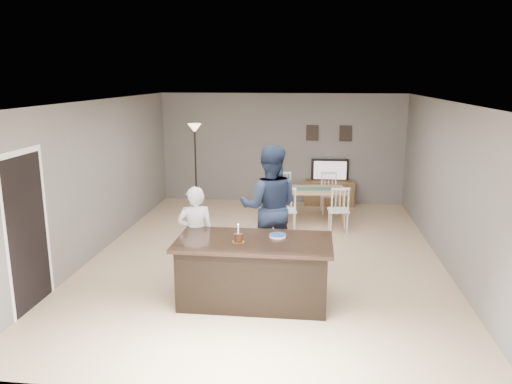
# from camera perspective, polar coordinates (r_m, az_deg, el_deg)

# --- Properties ---
(floor) EXTENTS (8.00, 8.00, 0.00)m
(floor) POSITION_cam_1_polar(r_m,az_deg,el_deg) (8.87, 1.15, -7.35)
(floor) COLOR tan
(floor) RESTS_ON ground
(room_shell) EXTENTS (8.00, 8.00, 8.00)m
(room_shell) POSITION_cam_1_polar(r_m,az_deg,el_deg) (8.43, 1.20, 3.39)
(room_shell) COLOR slate
(room_shell) RESTS_ON floor
(kitchen_island) EXTENTS (2.15, 1.10, 0.90)m
(kitchen_island) POSITION_cam_1_polar(r_m,az_deg,el_deg) (7.04, -0.24, -8.97)
(kitchen_island) COLOR black
(kitchen_island) RESTS_ON floor
(tv_console) EXTENTS (1.20, 0.40, 0.60)m
(tv_console) POSITION_cam_1_polar(r_m,az_deg,el_deg) (12.37, 8.37, -0.12)
(tv_console) COLOR brown
(tv_console) RESTS_ON floor
(television) EXTENTS (0.91, 0.12, 0.53)m
(television) POSITION_cam_1_polar(r_m,az_deg,el_deg) (12.33, 8.45, 2.50)
(television) COLOR black
(television) RESTS_ON tv_console
(tv_screen_glow) EXTENTS (0.78, 0.00, 0.78)m
(tv_screen_glow) POSITION_cam_1_polar(r_m,az_deg,el_deg) (12.25, 8.46, 2.47)
(tv_screen_glow) COLOR orange
(tv_screen_glow) RESTS_ON tv_console
(picture_frames) EXTENTS (1.10, 0.02, 0.38)m
(picture_frames) POSITION_cam_1_polar(r_m,az_deg,el_deg) (12.33, 8.33, 6.68)
(picture_frames) COLOR black
(picture_frames) RESTS_ON room_shell
(doorway) EXTENTS (0.00, 2.10, 2.65)m
(doorway) POSITION_cam_1_polar(r_m,az_deg,el_deg) (7.30, -24.78, -2.74)
(doorway) COLOR black
(doorway) RESTS_ON floor
(woman) EXTENTS (0.62, 0.47, 1.51)m
(woman) POSITION_cam_1_polar(r_m,az_deg,el_deg) (7.60, -6.90, -4.94)
(woman) COLOR silver
(woman) RESTS_ON floor
(man) EXTENTS (1.03, 0.83, 2.04)m
(man) POSITION_cam_1_polar(r_m,az_deg,el_deg) (8.13, 1.56, -1.74)
(man) COLOR #1B253C
(man) RESTS_ON floor
(birthday_cake) EXTENTS (0.17, 0.17, 0.26)m
(birthday_cake) POSITION_cam_1_polar(r_m,az_deg,el_deg) (6.80, -2.03, -5.23)
(birthday_cake) COLOR gold
(birthday_cake) RESTS_ON kitchen_island
(plate_stack) EXTENTS (0.24, 0.24, 0.04)m
(plate_stack) POSITION_cam_1_polar(r_m,az_deg,el_deg) (7.02, 2.50, -5.01)
(plate_stack) COLOR white
(plate_stack) RESTS_ON kitchen_island
(dining_table) EXTENTS (1.64, 1.88, 0.94)m
(dining_table) POSITION_cam_1_polar(r_m,az_deg,el_deg) (10.85, 6.12, -0.30)
(dining_table) COLOR tan
(dining_table) RESTS_ON floor
(floor_lamp) EXTENTS (0.31, 0.31, 2.05)m
(floor_lamp) POSITION_cam_1_polar(r_m,az_deg,el_deg) (11.58, -6.99, 5.50)
(floor_lamp) COLOR black
(floor_lamp) RESTS_ON floor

